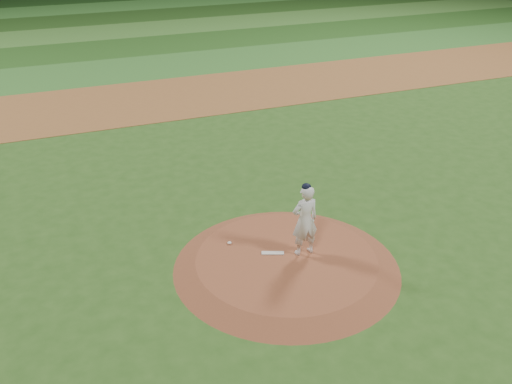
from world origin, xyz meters
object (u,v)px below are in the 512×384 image
at_px(pitcher_on_mound, 305,220).
at_px(pitchers_mound, 286,263).
at_px(pitching_rubber, 273,253).
at_px(rosin_bag, 230,243).

bearing_deg(pitcher_on_mound, pitchers_mound, -172.06).
height_order(pitching_rubber, pitcher_on_mound, pitcher_on_mound).
xyz_separation_m(pitchers_mound, pitching_rubber, (-0.23, 0.32, 0.14)).
bearing_deg(pitching_rubber, pitchers_mound, -33.08).
xyz_separation_m(pitchers_mound, pitcher_on_mound, (0.49, 0.07, 1.06)).
height_order(pitchers_mound, rosin_bag, rosin_bag).
xyz_separation_m(pitching_rubber, pitcher_on_mound, (0.71, -0.25, 0.92)).
height_order(pitching_rubber, rosin_bag, rosin_bag).
height_order(pitchers_mound, pitcher_on_mound, pitcher_on_mound).
xyz_separation_m(pitching_rubber, rosin_bag, (-0.84, 0.81, 0.02)).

